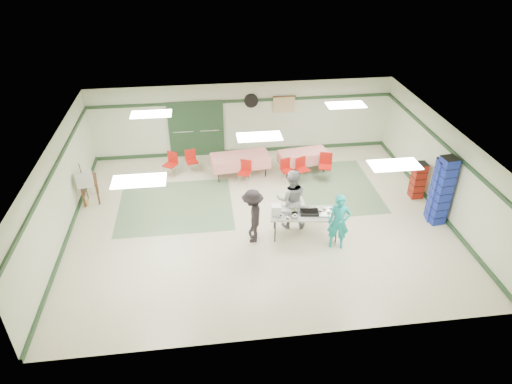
{
  "coord_description": "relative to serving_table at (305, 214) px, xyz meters",
  "views": [
    {
      "loc": [
        -1.5,
        -11.12,
        7.83
      ],
      "look_at": [
        -0.13,
        -0.3,
        1.12
      ],
      "focal_mm": 32.0,
      "sensor_mm": 36.0,
      "label": 1
    }
  ],
  "objects": [
    {
      "name": "chair_loose_a",
      "position": [
        -3.13,
        4.18,
        -0.23
      ],
      "size": [
        0.46,
        0.46,
        0.81
      ],
      "rotation": [
        0.0,
        0.0,
        0.26
      ],
      "color": "red",
      "rests_on": "floor"
    },
    {
      "name": "chair_b",
      "position": [
        0.06,
        3.13,
        -0.23
      ],
      "size": [
        0.47,
        0.47,
        0.8
      ],
      "rotation": [
        0.0,
        0.0,
        0.3
      ],
      "color": "red",
      "rests_on": "floor"
    },
    {
      "name": "serving_table",
      "position": [
        0.0,
        0.0,
        0.0
      ],
      "size": [
        2.03,
        1.04,
        0.76
      ],
      "rotation": [
        0.0,
        0.0,
        -0.13
      ],
      "color": "#ADADA8",
      "rests_on": "floor"
    },
    {
      "name": "chair_a",
      "position": [
        0.58,
        3.13,
        -0.22
      ],
      "size": [
        0.5,
        0.5,
        0.82
      ],
      "rotation": [
        0.0,
        0.0,
        0.43
      ],
      "color": "red",
      "rests_on": "floor"
    },
    {
      "name": "double_door_right",
      "position": [
        -2.41,
        5.42,
        0.33
      ],
      "size": [
        0.9,
        0.06,
        2.1
      ],
      "primitive_type": "cube",
      "color": "gray",
      "rests_on": "floor"
    },
    {
      "name": "crate_stack_blue_a",
      "position": [
        3.99,
        0.31,
        0.27
      ],
      "size": [
        0.51,
        0.51,
        1.97
      ],
      "primitive_type": "cube",
      "rotation": [
        0.0,
        0.0,
        -0.19
      ],
      "color": "#19309A",
      "rests_on": "floor"
    },
    {
      "name": "sheet_tray_left",
      "position": [
        -0.52,
        -0.13,
        0.05
      ],
      "size": [
        0.59,
        0.48,
        0.02
      ],
      "primitive_type": "cube",
      "rotation": [
        0.0,
        0.0,
        -0.13
      ],
      "color": "silver",
      "rests_on": "serving_table"
    },
    {
      "name": "wall_right",
      "position": [
        4.34,
        0.98,
        0.63
      ],
      "size": [
        0.0,
        9.0,
        9.0
      ],
      "primitive_type": "plane",
      "rotation": [
        1.57,
        0.0,
        -1.57
      ],
      "color": "beige",
      "rests_on": "floor"
    },
    {
      "name": "green_patch_a",
      "position": [
        -3.66,
        1.98,
        -0.72
      ],
      "size": [
        3.5,
        3.0,
        0.01
      ],
      "primitive_type": "cube",
      "color": "slate",
      "rests_on": "floor"
    },
    {
      "name": "volunteer_dark",
      "position": [
        -1.47,
        -0.02,
        0.08
      ],
      "size": [
        0.77,
        1.12,
        1.59
      ],
      "primitive_type": "imported",
      "rotation": [
        0.0,
        0.0,
        -1.76
      ],
      "color": "black",
      "rests_on": "floor"
    },
    {
      "name": "ceiling",
      "position": [
        -1.16,
        0.98,
        1.98
      ],
      "size": [
        11.0,
        11.0,
        0.0
      ],
      "primitive_type": "plane",
      "rotation": [
        3.14,
        0.0,
        0.0
      ],
      "color": "silver",
      "rests_on": "wall_back"
    },
    {
      "name": "baseboard_right",
      "position": [
        4.31,
        0.98,
        -0.66
      ],
      "size": [
        0.06,
        9.0,
        0.12
      ],
      "primitive_type": "cube",
      "rotation": [
        0.0,
        0.0,
        1.57
      ],
      "color": "#213C22",
      "rests_on": "floor"
    },
    {
      "name": "crate_stack_red",
      "position": [
        3.99,
        1.57,
        -0.11
      ],
      "size": [
        0.38,
        0.38,
        1.21
      ],
      "primitive_type": "cube",
      "rotation": [
        0.0,
        0.0,
        -0.01
      ],
      "color": "maroon",
      "rests_on": "floor"
    },
    {
      "name": "foam_box_stack",
      "position": [
        -0.82,
        0.04,
        0.19
      ],
      "size": [
        0.28,
        0.26,
        0.29
      ],
      "primitive_type": "cube",
      "rotation": [
        0.0,
        0.0,
        -0.13
      ],
      "color": "white",
      "rests_on": "serving_table"
    },
    {
      "name": "sheet_tray_mid",
      "position": [
        -0.11,
        0.09,
        0.05
      ],
      "size": [
        0.58,
        0.47,
        0.02
      ],
      "primitive_type": "cube",
      "rotation": [
        0.0,
        0.0,
        -0.13
      ],
      "color": "silver",
      "rests_on": "serving_table"
    },
    {
      "name": "door_frame",
      "position": [
        -2.89,
        5.4,
        0.33
      ],
      "size": [
        2.0,
        0.03,
        2.15
      ],
      "primitive_type": "cube",
      "color": "#213C22",
      "rests_on": "floor"
    },
    {
      "name": "trim_back",
      "position": [
        -1.16,
        5.45,
        1.33
      ],
      "size": [
        11.0,
        0.06,
        0.1
      ],
      "primitive_type": "cube",
      "color": "#213C22",
      "rests_on": "wall_back"
    },
    {
      "name": "chair_c",
      "position": [
        1.4,
        3.14,
        -0.15
      ],
      "size": [
        0.54,
        0.54,
        0.92
      ],
      "rotation": [
        0.0,
        0.0,
        -0.3
      ],
      "color": "red",
      "rests_on": "floor"
    },
    {
      "name": "baking_pan",
      "position": [
        0.1,
        -0.04,
        0.08
      ],
      "size": [
        0.55,
        0.38,
        0.08
      ],
      "primitive_type": "cube",
      "rotation": [
        0.0,
        0.0,
        -0.13
      ],
      "color": "black",
      "rests_on": "serving_table"
    },
    {
      "name": "wall_back",
      "position": [
        -1.16,
        5.48,
        0.63
      ],
      "size": [
        11.0,
        0.0,
        11.0
      ],
      "primitive_type": "plane",
      "rotation": [
        1.57,
        0.0,
        0.0
      ],
      "color": "beige",
      "rests_on": "floor"
    },
    {
      "name": "dining_table_a",
      "position": [
        0.75,
        3.71,
        -0.15
      ],
      "size": [
        1.77,
        0.98,
        0.77
      ],
      "rotation": [
        0.0,
        0.0,
        0.15
      ],
      "color": "red",
      "rests_on": "floor"
    },
    {
      "name": "baseboard_left",
      "position": [
        -6.63,
        0.98,
        -0.66
      ],
      "size": [
        0.06,
        9.0,
        0.12
      ],
      "primitive_type": "cube",
      "rotation": [
        0.0,
        0.0,
        1.57
      ],
      "color": "#213C22",
      "rests_on": "floor"
    },
    {
      "name": "trim_left",
      "position": [
        -6.63,
        0.98,
        1.33
      ],
      "size": [
        0.06,
        9.0,
        0.1
      ],
      "primitive_type": "cube",
      "rotation": [
        0.0,
        0.0,
        1.57
      ],
      "color": "#213C22",
      "rests_on": "wall_back"
    },
    {
      "name": "chair_loose_b",
      "position": [
        -3.8,
        3.97,
        -0.19
      ],
      "size": [
        0.56,
        0.56,
        0.87
      ],
      "rotation": [
        0.0,
        0.0,
        -0.6
      ],
      "color": "red",
      "rests_on": "floor"
    },
    {
      "name": "sheet_tray_right",
      "position": [
        0.58,
        -0.08,
        0.05
      ],
      "size": [
        0.66,
        0.53,
        0.02
      ],
      "primitive_type": "cube",
      "rotation": [
        0.0,
        0.0,
        -0.13
      ],
      "color": "silver",
      "rests_on": "serving_table"
    },
    {
      "name": "trim_right",
      "position": [
        4.31,
        0.98,
        1.33
      ],
      "size": [
        0.06,
        9.0,
        0.1
      ],
      "primitive_type": "cube",
      "rotation": [
        0.0,
        0.0,
        1.57
      ],
      "color": "#213C22",
      "rests_on": "wall_back"
    },
    {
      "name": "chair_d",
      "position": [
        -1.35,
        3.13,
        -0.21
      ],
      "size": [
        0.51,
        0.51,
        0.83
      ],
      "rotation": [
        0.0,
        0.0,
        -0.41
      ],
      "color": "red",
      "rests_on": "floor"
    },
    {
      "name": "double_door_left",
      "position": [
        -3.36,
        5.42,
        0.33
      ],
      "size": [
        0.9,
        0.06,
        2.1
      ],
      "primitive_type": "cube",
      "color": "gray",
      "rests_on": "floor"
    },
    {
      "name": "office_printer",
      "position": [
        -6.31,
        2.36,
        0.22
      ],
      "size": [
        0.56,
        0.51,
        0.38
      ],
      "primitive_type": "cube",
      "rotation": [
        0.0,
        0.0,
        0.23
      ],
      "color": "beige",
      "rests_on": "printer_table"
    },
    {
      "name": "wall_front",
      "position": [
        -1.16,
        -3.52,
        0.63
      ],
      "size": [
        11.0,
        0.0,
        11.0
      ],
      "primitive_type": "plane",
      "rotation": [
        -1.57,
        0.0,
        0.0
      ],
      "color": "beige",
      "rests_on": "floor"
    },
    {
      "name": "volunteer_grey",
      "position": [
        -0.31,
        0.53,
        0.19
      ],
      "size": [
        0.96,
        0.79,
        1.81
      ],
      "primitive_type": "imported",
      "rotation": [
        0.0,
        0.0,
        3.02
      ],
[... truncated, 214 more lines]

